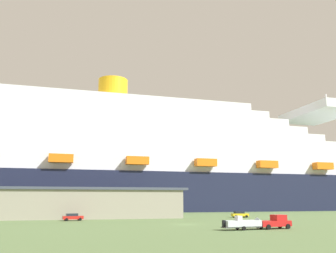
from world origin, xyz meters
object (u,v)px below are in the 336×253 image
at_px(pickup_truck, 275,222).
at_px(small_boat_on_trailer, 246,224).
at_px(parked_car_yellow_taxi, 240,214).
at_px(parked_car_red_hatchback, 73,217).
at_px(cruise_ship, 185,168).

distance_m(pickup_truck, small_boat_on_trailer, 5.53).
bearing_deg(small_boat_on_trailer, parked_car_yellow_taxi, 63.45).
relative_size(small_boat_on_trailer, parked_car_red_hatchback, 1.83).
relative_size(cruise_ship, pickup_truck, 46.08).
bearing_deg(pickup_truck, cruise_ship, 79.63).
xyz_separation_m(cruise_ship, small_boat_on_trailer, (-21.83, -89.55, -16.49)).
height_order(cruise_ship, small_boat_on_trailer, cruise_ship).
xyz_separation_m(cruise_ship, parked_car_yellow_taxi, (-4.47, -54.81, -16.61)).
height_order(pickup_truck, parked_car_yellow_taxi, pickup_truck).
height_order(parked_car_yellow_taxi, parked_car_red_hatchback, same).
relative_size(cruise_ship, parked_car_yellow_taxi, 58.90).
distance_m(pickup_truck, parked_car_red_hatchback, 44.29).
distance_m(cruise_ship, parked_car_red_hatchback, 75.53).
xyz_separation_m(parked_car_yellow_taxi, parked_car_red_hatchback, (-42.29, -2.13, 0.00)).
relative_size(cruise_ship, small_boat_on_trailer, 31.35).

